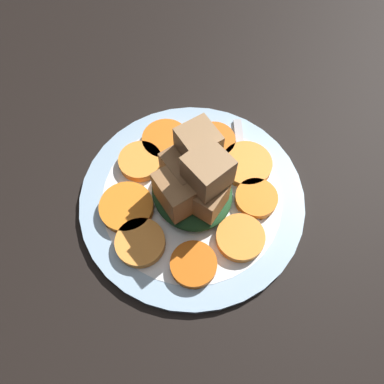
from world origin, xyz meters
TOP-DOWN VIEW (x-y plane):
  - table_slab at (0.00, 0.00)cm, footprint 120.00×120.00cm
  - plate at (0.00, 0.00)cm, footprint 27.87×27.87cm
  - carrot_slice_0 at (1.48, 7.94)cm, footprint 6.48×6.48cm
  - carrot_slice_1 at (-3.36, 7.98)cm, footprint 5.75×5.75cm
  - carrot_slice_2 at (-8.17, 3.43)cm, footprint 5.27×5.27cm
  - carrot_slice_3 at (-7.48, -2.79)cm, footprint 5.66×5.66cm
  - carrot_slice_4 at (-3.79, -6.85)cm, footprint 5.15×5.15cm
  - carrot_slice_5 at (0.97, -8.03)cm, footprint 6.43×6.43cm
  - carrot_slice_6 at (5.85, -5.77)cm, footprint 5.58×5.58cm
  - carrot_slice_7 at (8.59, 0.10)cm, footprint 6.18×6.18cm
  - carrot_slice_8 at (6.90, 4.18)cm, footprint 5.52×5.52cm
  - center_pile at (-0.27, 0.02)cm, footprint 10.68×9.57cm
  - fork at (-1.06, -6.80)cm, footprint 17.78×8.25cm

SIDE VIEW (x-z plane):
  - table_slab at x=0.00cm, z-range 0.00..2.00cm
  - plate at x=0.00cm, z-range 1.99..3.04cm
  - fork at x=-1.06cm, z-range 3.10..3.50cm
  - carrot_slice_0 at x=1.48cm, z-range 3.10..4.28cm
  - carrot_slice_1 at x=-3.36cm, z-range 3.10..4.28cm
  - carrot_slice_2 at x=-8.17cm, z-range 3.10..4.28cm
  - carrot_slice_3 at x=-7.48cm, z-range 3.10..4.28cm
  - carrot_slice_4 at x=-3.79cm, z-range 3.10..4.28cm
  - carrot_slice_5 at x=0.97cm, z-range 3.10..4.28cm
  - carrot_slice_6 at x=5.85cm, z-range 3.10..4.28cm
  - carrot_slice_7 at x=8.59cm, z-range 3.10..4.28cm
  - carrot_slice_8 at x=6.90cm, z-range 3.10..4.28cm
  - center_pile at x=-0.27cm, z-range 1.90..12.46cm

